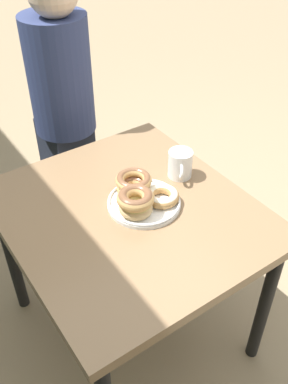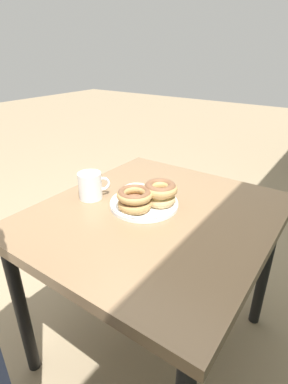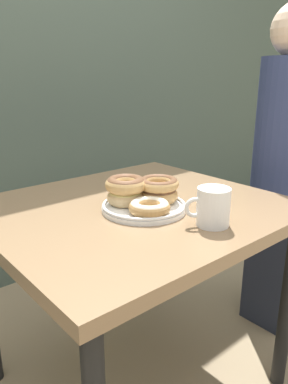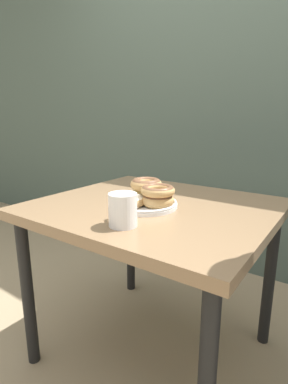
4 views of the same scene
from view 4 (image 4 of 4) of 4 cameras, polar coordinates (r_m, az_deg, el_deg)
ground_plane at (r=1.52m, az=-1.06°, el=-30.22°), size 14.00×14.00×0.00m
wall_back at (r=2.12m, az=18.19°, el=19.87°), size 8.00×0.05×2.60m
dining_table at (r=1.26m, az=1.99°, el=-5.88°), size 0.93×0.84×0.71m
donut_plate at (r=1.19m, az=0.53°, el=-0.68°), size 0.27×0.28×0.10m
coffee_mug at (r=0.97m, az=-4.09°, el=-3.31°), size 0.12×0.10×0.11m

